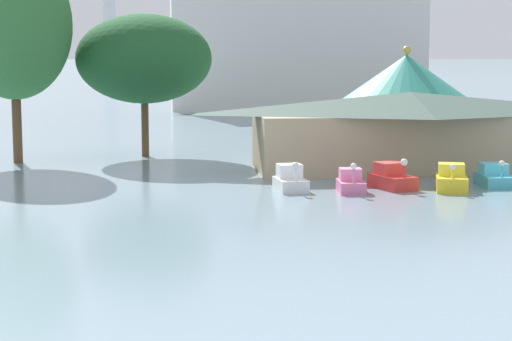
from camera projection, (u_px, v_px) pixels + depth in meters
name	position (u px, v px, depth m)	size (l,w,h in m)	color
pedal_boat_white	(290.00, 180.00, 47.85)	(1.73, 2.54, 1.67)	white
pedal_boat_pink	(351.00, 183.00, 47.31)	(1.51, 2.34, 1.68)	pink
pedal_boat_red	(392.00, 178.00, 48.58)	(2.38, 3.08, 1.77)	red
pedal_boat_yellow	(451.00, 180.00, 47.93)	(2.27, 3.03, 1.58)	yellow
pedal_boat_cyan	(495.00, 177.00, 49.56)	(1.78, 2.77, 1.56)	#4CB7CC
boathouse	(410.00, 129.00, 56.06)	(20.84, 7.86, 4.94)	tan
green_roof_pavilion	(406.00, 92.00, 71.31)	(10.62, 10.62, 7.92)	brown
shoreline_tree_tall_left	(13.00, 25.00, 58.79)	(7.71, 7.71, 14.19)	brown
shoreline_tree_mid	(144.00, 59.00, 62.91)	(9.61, 9.61, 10.13)	brown
background_building_block	(295.00, 32.00, 117.83)	(33.44, 13.25, 20.17)	silver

